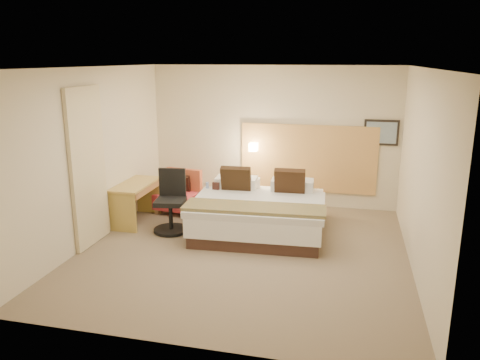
% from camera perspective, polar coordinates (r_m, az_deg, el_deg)
% --- Properties ---
extents(floor, '(4.80, 5.00, 0.02)m').
position_cam_1_polar(floor, '(7.15, 0.45, -8.68)').
color(floor, '#796751').
rests_on(floor, ground).
extents(ceiling, '(4.80, 5.00, 0.02)m').
position_cam_1_polar(ceiling, '(6.57, 0.50, 13.66)').
color(ceiling, silver).
rests_on(ceiling, floor).
extents(wall_back, '(4.80, 0.02, 2.70)m').
position_cam_1_polar(wall_back, '(9.15, 4.00, 5.35)').
color(wall_back, beige).
rests_on(wall_back, floor).
extents(wall_front, '(4.80, 0.02, 2.70)m').
position_cam_1_polar(wall_front, '(4.41, -6.84, -4.95)').
color(wall_front, beige).
rests_on(wall_front, floor).
extents(wall_left, '(0.02, 5.00, 2.70)m').
position_cam_1_polar(wall_left, '(7.63, -17.48, 2.83)').
color(wall_left, beige).
rests_on(wall_left, floor).
extents(wall_right, '(0.02, 5.00, 2.70)m').
position_cam_1_polar(wall_right, '(6.64, 21.20, 0.82)').
color(wall_right, beige).
rests_on(wall_right, floor).
extents(headboard_panel, '(2.60, 0.04, 1.30)m').
position_cam_1_polar(headboard_panel, '(9.10, 8.27, 2.61)').
color(headboard_panel, tan).
rests_on(headboard_panel, wall_back).
extents(art_frame, '(0.62, 0.03, 0.47)m').
position_cam_1_polar(art_frame, '(9.00, 16.83, 5.56)').
color(art_frame, black).
rests_on(art_frame, wall_back).
extents(art_canvas, '(0.54, 0.01, 0.39)m').
position_cam_1_polar(art_canvas, '(8.98, 16.84, 5.55)').
color(art_canvas, gray).
rests_on(art_canvas, wall_back).
extents(lamp_arm, '(0.02, 0.12, 0.02)m').
position_cam_1_polar(lamp_arm, '(9.16, 1.72, 4.12)').
color(lamp_arm, white).
rests_on(lamp_arm, wall_back).
extents(lamp_shade, '(0.15, 0.15, 0.15)m').
position_cam_1_polar(lamp_shade, '(9.11, 1.64, 4.05)').
color(lamp_shade, '#FDEBC5').
rests_on(lamp_shade, wall_back).
extents(curtain, '(0.06, 0.90, 2.42)m').
position_cam_1_polar(curtain, '(7.42, -18.04, 1.44)').
color(curtain, beige).
rests_on(curtain, wall_left).
extents(bottle_a, '(0.06, 0.06, 0.19)m').
position_cam_1_polar(bottle_a, '(8.27, -4.00, -0.90)').
color(bottle_a, '#95ACE6').
rests_on(bottle_a, side_table).
extents(menu_folder, '(0.13, 0.06, 0.21)m').
position_cam_1_polar(menu_folder, '(8.17, -2.96, -0.99)').
color(menu_folder, '#341A15').
rests_on(menu_folder, side_table).
extents(bed, '(2.21, 2.17, 1.03)m').
position_cam_1_polar(bed, '(7.85, 2.47, -3.83)').
color(bed, '#3A251D').
rests_on(bed, floor).
extents(lounge_chair, '(0.82, 0.74, 0.78)m').
position_cam_1_polar(lounge_chair, '(8.93, -7.43, -1.84)').
color(lounge_chair, '#A97B50').
rests_on(lounge_chair, floor).
extents(side_table, '(0.51, 0.51, 0.52)m').
position_cam_1_polar(side_table, '(8.32, -3.57, -3.10)').
color(side_table, silver).
rests_on(side_table, floor).
extents(desk, '(0.52, 1.13, 0.71)m').
position_cam_1_polar(desk, '(8.39, -12.44, -1.38)').
color(desk, tan).
rests_on(desk, floor).
extents(desk_chair, '(0.67, 0.67, 1.03)m').
position_cam_1_polar(desk_chair, '(7.89, -8.39, -3.21)').
color(desk_chair, black).
rests_on(desk_chair, floor).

